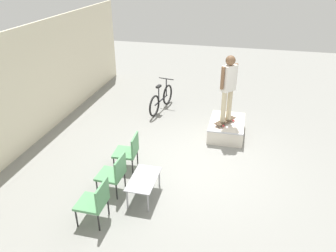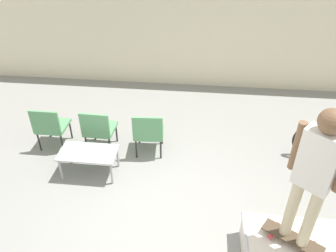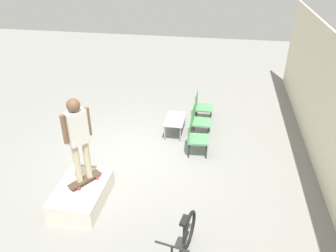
% 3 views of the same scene
% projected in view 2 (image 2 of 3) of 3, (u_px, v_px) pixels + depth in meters
% --- Properties ---
extents(ground_plane, '(24.00, 24.00, 0.00)m').
position_uv_depth(ground_plane, '(161.00, 220.00, 4.78)').
color(ground_plane, gray).
extents(house_wall_back, '(12.00, 0.06, 3.00)m').
position_uv_depth(house_wall_back, '(184.00, 26.00, 7.60)').
color(house_wall_back, beige).
rests_on(house_wall_back, ground_plane).
extents(skateboard_on_ramp, '(0.72, 0.55, 0.07)m').
position_uv_depth(skateboard_on_ramp, '(293.00, 238.00, 3.93)').
color(skateboard_on_ramp, '#473828').
rests_on(skateboard_on_ramp, skate_ramp_box).
extents(person_skater, '(0.46, 0.40, 1.79)m').
position_uv_depth(person_skater, '(315.00, 171.00, 3.33)').
color(person_skater, '#C6B793').
rests_on(person_skater, skateboard_on_ramp).
extents(coffee_table, '(0.95, 0.53, 0.45)m').
position_uv_depth(coffee_table, '(88.00, 155.00, 5.40)').
color(coffee_table, '#9E9EA3').
rests_on(coffee_table, ground_plane).
extents(patio_chair_left, '(0.52, 0.52, 0.88)m').
position_uv_depth(patio_chair_left, '(50.00, 125.00, 5.95)').
color(patio_chair_left, black).
rests_on(patio_chair_left, ground_plane).
extents(patio_chair_center, '(0.54, 0.54, 0.88)m').
position_uv_depth(patio_chair_center, '(98.00, 128.00, 5.87)').
color(patio_chair_center, black).
rests_on(patio_chair_center, ground_plane).
extents(patio_chair_right, '(0.55, 0.55, 0.88)m').
position_uv_depth(patio_chair_right, '(149.00, 131.00, 5.79)').
color(patio_chair_right, black).
rests_on(patio_chair_right, ground_plane).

